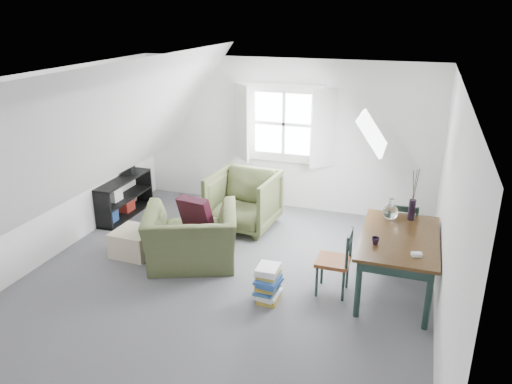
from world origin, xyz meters
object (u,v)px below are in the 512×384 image
(armchair_far, at_px, (244,227))
(magazine_stack, at_px, (268,284))
(dining_chair_near, at_px, (336,260))
(media_shelf, at_px, (120,199))
(ottoman, at_px, (135,242))
(dining_table, at_px, (399,244))
(armchair_near, at_px, (193,263))
(dining_chair_far, at_px, (402,231))

(armchair_far, bearing_deg, magazine_stack, -57.84)
(dining_chair_near, bearing_deg, media_shelf, -86.47)
(dining_chair_near, relative_size, magazine_stack, 1.92)
(dining_chair_near, height_order, magazine_stack, dining_chair_near)
(armchair_far, relative_size, dining_chair_near, 1.19)
(dining_chair_near, xyz_separation_m, magazine_stack, (-0.71, -0.42, -0.21))
(ottoman, height_order, dining_table, dining_table)
(ottoman, xyz_separation_m, dining_chair_near, (2.82, -0.12, 0.25))
(dining_table, bearing_deg, ottoman, -173.34)
(ottoman, relative_size, magazine_stack, 1.24)
(magazine_stack, bearing_deg, media_shelf, 151.63)
(armchair_far, distance_m, dining_chair_near, 2.26)
(armchair_near, bearing_deg, armchair_far, -122.64)
(ottoman, distance_m, dining_table, 3.54)
(dining_chair_near, distance_m, media_shelf, 3.96)
(armchair_near, height_order, ottoman, armchair_near)
(armchair_far, height_order, dining_table, dining_table)
(armchair_near, xyz_separation_m, dining_chair_near, (1.94, -0.11, 0.43))
(armchair_far, relative_size, ottoman, 1.84)
(magazine_stack, bearing_deg, armchair_near, 156.81)
(ottoman, bearing_deg, armchair_near, -0.35)
(dining_chair_far, bearing_deg, ottoman, 29.09)
(armchair_near, xyz_separation_m, media_shelf, (-1.82, 1.12, 0.29))
(dining_chair_far, height_order, dining_chair_near, dining_chair_far)
(dining_chair_far, height_order, magazine_stack, dining_chair_far)
(dining_table, xyz_separation_m, magazine_stack, (-1.40, -0.66, -0.43))
(ottoman, height_order, dining_chair_far, dining_chair_far)
(dining_chair_far, xyz_separation_m, magazine_stack, (-1.41, -1.50, -0.23))
(armchair_near, xyz_separation_m, dining_table, (2.63, 0.13, 0.64))
(armchair_far, relative_size, magazine_stack, 2.28)
(armchair_far, xyz_separation_m, ottoman, (-1.13, -1.33, 0.18))
(armchair_far, relative_size, dining_table, 0.66)
(armchair_far, distance_m, magazine_stack, 2.11)
(ottoman, xyz_separation_m, magazine_stack, (2.11, -0.53, 0.04))
(armchair_near, relative_size, media_shelf, 0.95)
(armchair_near, height_order, armchair_far, armchair_far)
(magazine_stack, bearing_deg, dining_chair_far, 46.84)
(armchair_near, height_order, dining_chair_far, dining_chair_far)
(armchair_near, height_order, dining_chair_near, dining_chair_near)
(dining_chair_near, bearing_deg, magazine_stack, -38.06)
(armchair_far, distance_m, dining_table, 2.74)
(armchair_far, bearing_deg, media_shelf, -169.74)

